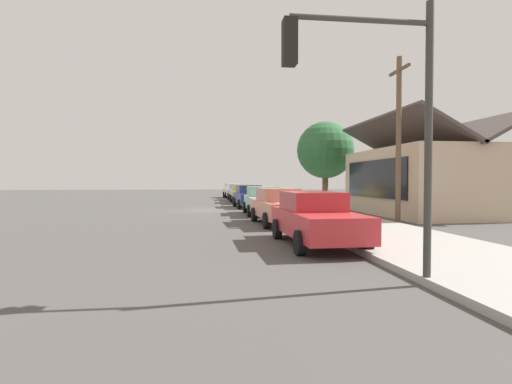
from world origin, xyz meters
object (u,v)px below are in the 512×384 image
Objects in this scene: car_cherry at (315,218)px; car_seafoam at (263,200)px; car_mustard at (243,194)px; car_navy at (249,196)px; utility_pole_wooden at (399,136)px; fire_hydrant_red at (310,213)px; traffic_light_main at (373,94)px; car_ivory at (233,190)px; car_coral at (279,206)px; car_skyblue at (239,192)px; shade_tree at (325,150)px.

car_seafoam is at bearing 178.97° from car_cherry.
car_mustard is 1.05× the size of car_navy.
utility_pole_wooden is 10.56× the size of fire_hydrant_red.
car_ivory is at bearing 179.91° from traffic_light_main.
car_ivory is 0.94× the size of car_seafoam.
utility_pole_wooden is (17.08, 5.44, 3.11)m from car_mustard.
car_mustard is at bearing 179.54° from traffic_light_main.
traffic_light_main reaches higher than car_navy.
car_ivory is 0.92× the size of car_mustard.
car_coral is at bearing 0.45° from car_mustard.
fire_hydrant_red is at bearing 3.80° from car_skyblue.
car_cherry is at bearing -17.98° from shade_tree.
fire_hydrant_red is at bearing 15.98° from car_seafoam.
shade_tree is 8.87× the size of fire_hydrant_red.
shade_tree is 12.71m from fire_hydrant_red.
traffic_light_main is 7.32× the size of fire_hydrant_red.
car_ivory is 0.70× the size of shade_tree.
car_coral is at bearing -93.44° from utility_pole_wooden.
car_seafoam is at bearing 0.23° from car_skyblue.
fire_hydrant_red is at bearing 165.39° from car_cherry.
car_skyblue is 1.06× the size of car_navy.
fire_hydrant_red is (0.06, 1.40, -0.32)m from car_coral.
car_cherry is at bearing -1.46° from car_ivory.
car_cherry is 8.25m from utility_pole_wooden.
car_navy is at bearing -86.47° from shade_tree.
car_ivory and car_skyblue have the same top height.
car_mustard and car_coral have the same top height.
fire_hydrant_red is at bearing 84.76° from car_coral.
car_navy is 0.88× the size of traffic_light_main.
car_ivory is at bearing -178.31° from car_seafoam.
car_ivory and car_mustard have the same top height.
car_ivory is 10.68m from car_mustard.
car_navy and car_seafoam have the same top height.
car_seafoam is at bearing -1.29° from car_ivory.
car_navy is 6.65m from shade_tree.
utility_pole_wooden reaches higher than car_coral.
car_ivory is 27.44m from car_coral.
car_navy is (5.75, -0.11, -0.00)m from car_mustard.
car_skyblue is 12.43m from shade_tree.
utility_pole_wooden reaches higher than car_mustard.
shade_tree is (-0.35, 5.73, 3.36)m from car_navy.
car_mustard and car_seafoam have the same top height.
car_cherry is 0.77× the size of shade_tree.
car_mustard is 27.46m from traffic_light_main.
car_coral is at bearing -1.43° from car_ivory.
shade_tree is at bearing 91.26° from car_navy.
car_cherry is 5.87m from fire_hydrant_red.
car_navy is 16.77m from car_cherry.
car_navy is at bearing -0.74° from car_mustard.
car_seafoam and car_cherry have the same top height.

